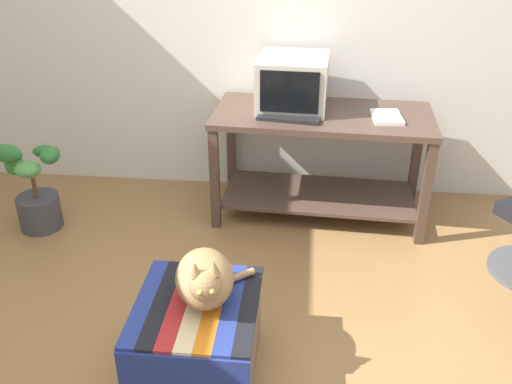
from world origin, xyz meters
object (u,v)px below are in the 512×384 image
object	(u,v)px
desk	(321,146)
potted_plant	(36,194)
ottoman_with_blanket	(198,338)
keyboard	(289,118)
book	(387,117)
tv_monitor	(293,83)
cat	(205,279)

from	to	relation	value
desk	potted_plant	xyz separation A→B (m)	(-1.90, -0.38, -0.26)
ottoman_with_blanket	potted_plant	size ratio (longest dim) A/B	1.00
keyboard	ottoman_with_blanket	size ratio (longest dim) A/B	0.63
desk	potted_plant	bearing A→B (deg)	-165.65
desk	potted_plant	distance (m)	1.95
ottoman_with_blanket	potted_plant	xyz separation A→B (m)	(-1.34, 1.19, 0.05)
book	tv_monitor	bearing A→B (deg)	160.57
book	desk	bearing A→B (deg)	165.86
keyboard	potted_plant	distance (m)	1.77
desk	ottoman_with_blanket	world-z (taller)	desk
cat	book	bearing A→B (deg)	45.20
desk	ottoman_with_blanket	size ratio (longest dim) A/B	2.34
desk	potted_plant	world-z (taller)	desk
ottoman_with_blanket	desk	bearing A→B (deg)	70.28
tv_monitor	ottoman_with_blanket	size ratio (longest dim) A/B	0.79
tv_monitor	ottoman_with_blanket	xyz separation A→B (m)	(-0.35, -1.66, -0.72)
potted_plant	keyboard	bearing A→B (deg)	8.26
book	cat	world-z (taller)	book
desk	keyboard	size ratio (longest dim) A/B	3.69
desk	cat	size ratio (longest dim) A/B	3.48
desk	cat	xyz separation A→B (m)	(-0.52, -1.54, 0.01)
keyboard	book	size ratio (longest dim) A/B	1.61
desk	ottoman_with_blanket	xyz separation A→B (m)	(-0.56, -1.57, -0.32)
keyboard	ottoman_with_blanket	xyz separation A→B (m)	(-0.34, -1.43, -0.57)
ottoman_with_blanket	potted_plant	world-z (taller)	potted_plant
desk	book	world-z (taller)	book
tv_monitor	potted_plant	bearing A→B (deg)	-161.23
desk	book	bearing A→B (deg)	-6.94
tv_monitor	keyboard	distance (m)	0.28
tv_monitor	cat	bearing A→B (deg)	-97.80
cat	potted_plant	bearing A→B (deg)	127.27
tv_monitor	potted_plant	size ratio (longest dim) A/B	0.79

